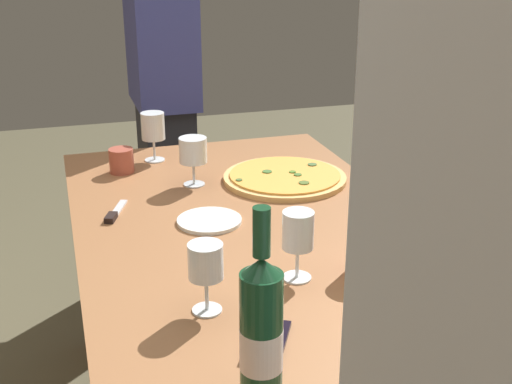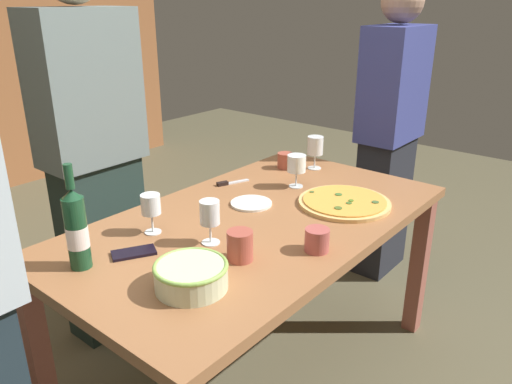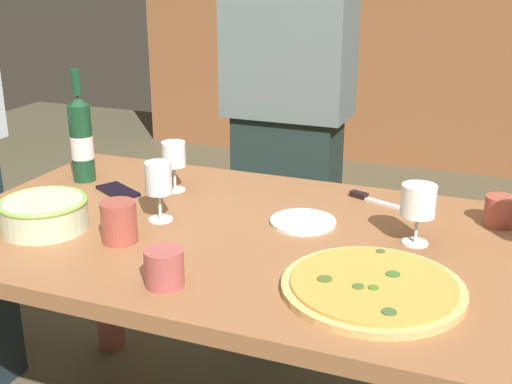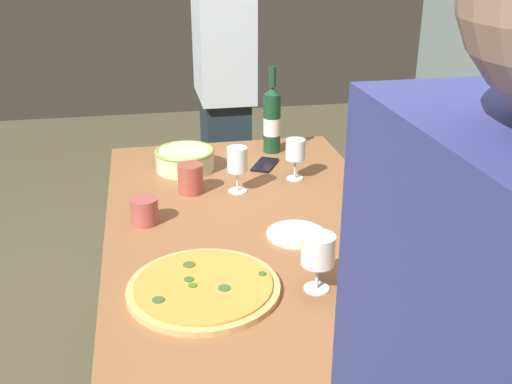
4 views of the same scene
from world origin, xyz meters
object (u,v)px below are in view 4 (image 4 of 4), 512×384
dining_table (256,252)px  wine_glass_far_right (318,253)px  person_guest_left (224,89)px  wine_glass_near_pizza (237,161)px  pizza (204,287)px  pizza_knife (387,245)px  cup_ceramic (424,308)px  cup_spare (191,178)px  wine_glass_far_left (393,307)px  person_guest_right (469,144)px  cell_phone (265,165)px  serving_bowl (185,158)px  side_plate (296,234)px  wine_bottle (272,120)px  wine_glass_by_bottle (295,152)px  cup_amber (145,211)px

dining_table → wine_glass_far_right: (0.38, 0.08, 0.20)m
person_guest_left → wine_glass_near_pizza: bearing=-1.9°
pizza → pizza_knife: size_ratio=2.43×
cup_ceramic → cup_spare: cup_spare is taller
wine_glass_far_left → person_guest_right: size_ratio=0.09×
cell_phone → pizza: bearing=97.1°
serving_bowl → wine_glass_near_pizza: wine_glass_near_pizza is taller
wine_glass_near_pizza → side_plate: 0.39m
person_guest_left → side_plate: bearing=5.0°
person_guest_left → pizza: bearing=-6.8°
cell_phone → wine_bottle: bearing=-82.5°
wine_glass_by_bottle → pizza_knife: bearing=13.2°
pizza → wine_glass_near_pizza: bearing=163.1°
wine_glass_far_right → cell_phone: bearing=176.8°
wine_glass_far_left → side_plate: (-0.56, -0.06, -0.11)m
serving_bowl → person_guest_left: person_guest_left is taller
dining_table → cup_amber: (-0.08, -0.33, 0.13)m
wine_glass_far_right → pizza_knife: bearing=123.7°
dining_table → person_guest_right: person_guest_right is taller
wine_glass_far_right → cup_ceramic: wine_glass_far_right is taller
wine_glass_far_right → pizza_knife: wine_glass_far_right is taller
serving_bowl → cup_ceramic: size_ratio=2.85×
cell_phone → pizza_knife: 0.73m
wine_bottle → dining_table: bearing=-16.3°
wine_glass_far_right → cup_spare: wine_glass_far_right is taller
side_plate → cell_phone: size_ratio=1.19×
wine_bottle → cup_ceramic: bearing=4.1°
side_plate → person_guest_left: bearing=-178.3°
wine_glass_near_pizza → wine_glass_by_bottle: bearing=108.8°
wine_bottle → cell_phone: size_ratio=2.39×
dining_table → wine_bottle: 0.71m
pizza_knife → wine_glass_far_left: bearing=-22.2°
dining_table → side_plate: side_plate is taller
cup_ceramic → person_guest_right: (-0.75, 0.51, 0.11)m
wine_glass_far_left → cup_amber: bearing=-146.1°
wine_bottle → cup_spare: wine_bottle is taller
cup_spare → pizza_knife: cup_spare is taller
cup_ceramic → pizza_knife: size_ratio=0.50×
wine_glass_near_pizza → wine_glass_far_right: (0.64, 0.09, -0.01)m
wine_bottle → wine_glass_far_right: 1.03m
serving_bowl → wine_glass_far_right: size_ratio=1.49×
wine_glass_near_pizza → dining_table: bearing=2.9°
dining_table → cup_ceramic: 0.64m
dining_table → wine_glass_far_right: wine_glass_far_right is taller
wine_bottle → person_guest_left: 0.50m
dining_table → cup_spare: (-0.29, -0.17, 0.14)m
pizza → person_guest_right: (-0.52, 0.98, 0.13)m
pizza → wine_glass_near_pizza: 0.64m
wine_glass_far_left → pizza_knife: bearing=157.8°
wine_bottle → pizza: bearing=-21.4°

